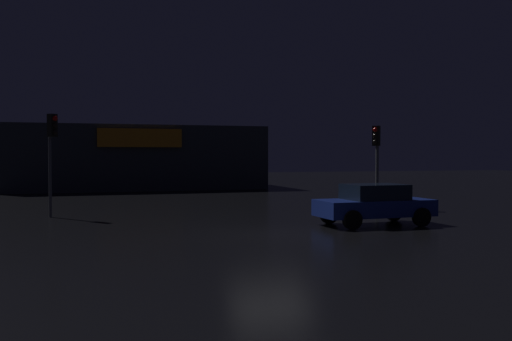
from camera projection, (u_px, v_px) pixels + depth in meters
name	position (u px, v px, depth m)	size (l,w,h in m)	color
ground_plane	(271.00, 235.00, 17.67)	(120.00, 120.00, 0.00)	black
store_building	(134.00, 158.00, 42.51)	(18.33, 8.87, 4.56)	#33383D
traffic_signal_main	(52.00, 140.00, 22.55)	(0.42, 0.43, 4.11)	#595B60
traffic_signal_opposite	(377.00, 150.00, 26.52)	(0.43, 0.42, 3.84)	#595B60
car_near	(374.00, 204.00, 20.21)	(4.12, 2.04, 1.45)	navy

